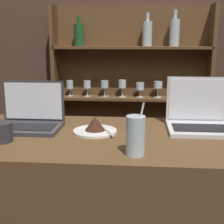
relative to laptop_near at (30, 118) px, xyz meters
The scene contains 7 objects.
back_wall 1.37m from the laptop_near, 67.07° to the left, with size 7.00×0.06×2.70m.
back_shelf 1.24m from the laptop_near, 67.83° to the left, with size 1.28×0.18×1.64m.
laptop_near is the anchor object (origin of this frame).
laptop_far 0.82m from the laptop_near, ahead, with size 0.29×0.24×0.24m.
cake_plate 0.33m from the laptop_near, ahead, with size 0.20×0.20×0.08m.
water_glass 0.61m from the laptop_near, 32.06° to the right, with size 0.07×0.07×0.20m.
coffee_cup 0.22m from the laptop_near, 101.95° to the right, with size 0.09×0.09×0.08m.
Camera 1 is at (0.01, -1.00, 1.38)m, focal length 50.00 mm.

